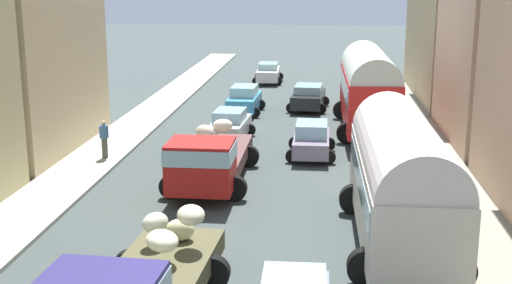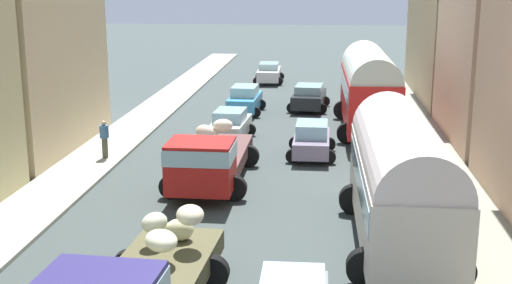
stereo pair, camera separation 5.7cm
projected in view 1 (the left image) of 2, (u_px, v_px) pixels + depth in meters
The scene contains 14 objects.
ground_plane at pixel (269, 140), 33.22m from camera, with size 154.00×154.00×0.00m, color #3D4645.
sidewalk_left at pixel (123, 136), 33.88m from camera, with size 2.50×70.00×0.14m, color #A7A797.
sidewalk_right at pixel (422, 142), 32.52m from camera, with size 2.50×70.00×0.14m, color gray.
building_left_2 at pixel (19, 26), 30.19m from camera, with size 4.77×9.67×11.17m.
building_right_2 at pixel (506, 21), 31.75m from camera, with size 4.78×9.31×11.39m.
parked_bus_0 at pixel (401, 176), 19.84m from camera, with size 3.38×8.88×3.91m.
parked_bus_1 at pixel (368, 86), 34.70m from camera, with size 3.42×9.20×4.20m.
cargo_truck_1 at pixel (208, 158), 25.59m from camera, with size 3.18×7.41×2.36m.
car_0 at pixel (230, 125), 32.97m from camera, with size 2.27×3.73×1.51m.
car_1 at pixel (244, 100), 39.45m from camera, with size 2.25×3.92×1.60m.
car_2 at pixel (268, 73), 50.49m from camera, with size 2.22×3.99×1.47m.
car_4 at pixel (311, 140), 30.10m from camera, with size 2.15×3.68×1.53m.
car_5 at pixel (308, 97), 40.57m from camera, with size 2.52×4.04×1.46m.
pedestrian_0 at pixel (104, 138), 29.33m from camera, with size 0.44×0.44×1.77m.
Camera 1 is at (2.49, -5.19, 7.85)m, focal length 48.20 mm.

